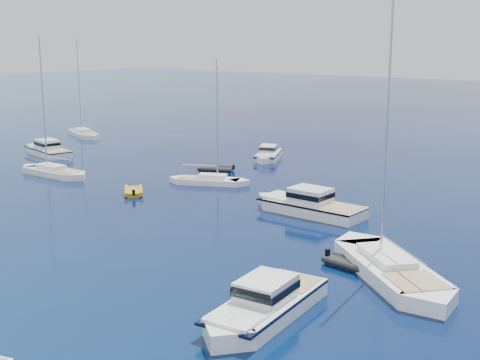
# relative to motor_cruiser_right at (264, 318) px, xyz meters

# --- Properties ---
(motor_cruiser_right) EXTENTS (4.04, 9.67, 2.46)m
(motor_cruiser_right) POSITION_rel_motor_cruiser_right_xyz_m (0.00, 0.00, 0.00)
(motor_cruiser_right) COLOR white
(motor_cruiser_right) RESTS_ON ground
(motor_cruiser_centre) EXTENTS (9.81, 3.01, 2.57)m
(motor_cruiser_centre) POSITION_rel_motor_cruiser_right_xyz_m (-8.80, 17.25, 0.00)
(motor_cruiser_centre) COLOR silver
(motor_cruiser_centre) RESTS_ON ground
(motor_cruiser_far_l) EXTENTS (9.15, 4.32, 2.31)m
(motor_cruiser_far_l) POSITION_rel_motor_cruiser_right_xyz_m (-46.28, 19.80, 0.00)
(motor_cruiser_far_l) COLOR silver
(motor_cruiser_far_l) RESTS_ON ground
(motor_cruiser_horizon) EXTENTS (5.43, 7.69, 1.96)m
(motor_cruiser_horizon) POSITION_rel_motor_cruiser_right_xyz_m (-24.93, 33.82, 0.00)
(motor_cruiser_horizon) COLOR white
(motor_cruiser_horizon) RESTS_ON ground
(sailboat_mid_r) EXTENTS (11.93, 10.44, 18.57)m
(sailboat_mid_r) POSITION_rel_motor_cruiser_right_xyz_m (2.16, 8.86, 0.00)
(sailboat_mid_r) COLOR white
(sailboat_mid_r) RESTS_ON ground
(sailboat_mid_l) EXTENTS (9.54, 2.84, 13.88)m
(sailboat_mid_l) POSITION_rel_motor_cruiser_right_xyz_m (-35.97, 13.44, 0.00)
(sailboat_mid_l) COLOR silver
(sailboat_mid_l) RESTS_ON ground
(sailboat_centre) EXTENTS (8.08, 5.47, 11.77)m
(sailboat_centre) POSITION_rel_motor_cruiser_right_xyz_m (-21.52, 20.17, 0.00)
(sailboat_centre) COLOR white
(sailboat_centre) RESTS_ON ground
(sailboat_far_l) EXTENTS (9.51, 5.43, 13.59)m
(sailboat_far_l) POSITION_rel_motor_cruiser_right_xyz_m (-55.14, 31.76, 0.00)
(sailboat_far_l) COLOR silver
(sailboat_far_l) RESTS_ON ground
(tender_yellow) EXTENTS (3.79, 3.65, 0.95)m
(tender_yellow) POSITION_rel_motor_cruiser_right_xyz_m (-23.99, 13.14, 0.00)
(tender_yellow) COLOR #CA8E0B
(tender_yellow) RESTS_ON ground
(tender_grey_near) EXTENTS (3.20, 2.03, 0.95)m
(tender_grey_near) POSITION_rel_motor_cruiser_right_xyz_m (-0.39, 8.70, 0.00)
(tender_grey_near) COLOR black
(tender_grey_near) RESTS_ON ground
(tender_grey_far) EXTENTS (4.17, 3.46, 0.95)m
(tender_grey_far) POSITION_rel_motor_cruiser_right_xyz_m (-24.91, 25.00, 0.00)
(tender_grey_far) COLOR black
(tender_grey_far) RESTS_ON ground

